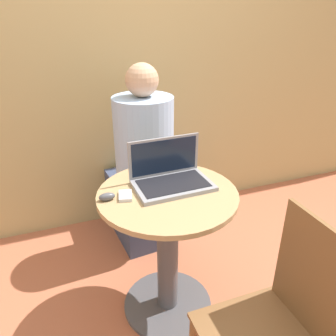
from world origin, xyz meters
name	(u,v)px	position (x,y,z in m)	size (l,w,h in m)	color
ground_plane	(168,304)	(0.00, 0.00, 0.00)	(12.00, 12.00, 0.00)	#B26042
back_wall	(113,44)	(0.00, 1.01, 1.30)	(7.00, 0.05, 2.60)	tan
round_table	(168,239)	(0.00, 0.00, 0.46)	(0.66, 0.66, 0.73)	#4C4C51
laptop	(170,176)	(0.04, 0.07, 0.77)	(0.37, 0.25, 0.21)	gray
cell_phone	(125,196)	(-0.20, 0.03, 0.74)	(0.08, 0.10, 0.02)	silver
computer_mouse	(107,197)	(-0.28, 0.03, 0.75)	(0.07, 0.04, 0.04)	#4C4C51
chair_empty	(278,330)	(0.19, -0.63, 0.45)	(0.40, 0.40, 0.88)	brown
person_seated	(142,174)	(0.06, 0.63, 0.51)	(0.39, 0.58, 1.24)	#3D4766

